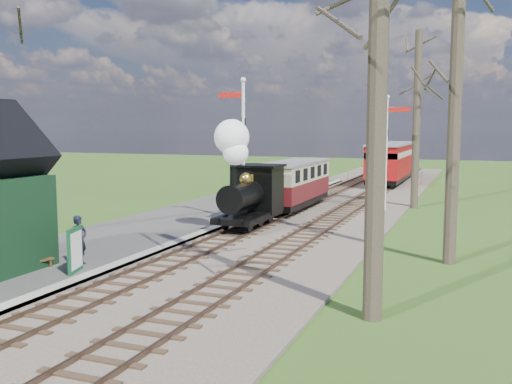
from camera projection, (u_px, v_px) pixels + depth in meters
distant_hills at (411, 293)px, 70.10m from camera, size 114.40×48.00×22.02m
ballast_bed at (325, 208)px, 29.09m from camera, size 8.00×60.00×0.10m
track_near at (300, 206)px, 29.56m from camera, size 1.60×60.00×0.15m
track_far at (350, 208)px, 28.62m from camera, size 1.60×60.00×0.15m
platform at (162, 226)px, 23.42m from camera, size 5.00×44.00×0.20m
coping_strip at (213, 230)px, 22.59m from camera, size 0.40×44.00×0.21m
semaphore_near at (242, 140)px, 23.89m from camera, size 1.22×0.24×6.22m
semaphore_far at (388, 144)px, 27.60m from camera, size 1.22×0.24×5.72m
bare_trees at (230, 93)px, 17.49m from camera, size 15.51×22.39×12.00m
fence_line at (359, 176)px, 42.35m from camera, size 12.60×0.08×1.00m
locomotive at (248, 182)px, 22.68m from camera, size 1.70×3.98×4.26m
coach at (294, 182)px, 28.34m from camera, size 1.99×6.82×2.09m
red_carriage_a at (387, 164)px, 39.42m from camera, size 2.30×5.70×2.42m
red_carriage_b at (397, 159)px, 44.51m from camera, size 2.30×5.70×2.42m
sign_board at (75, 250)px, 15.59m from camera, size 0.33×0.83×1.23m
bench at (25, 256)px, 15.91m from camera, size 0.84×1.48×0.81m
person at (79, 240)px, 16.42m from camera, size 0.41×0.56×1.44m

